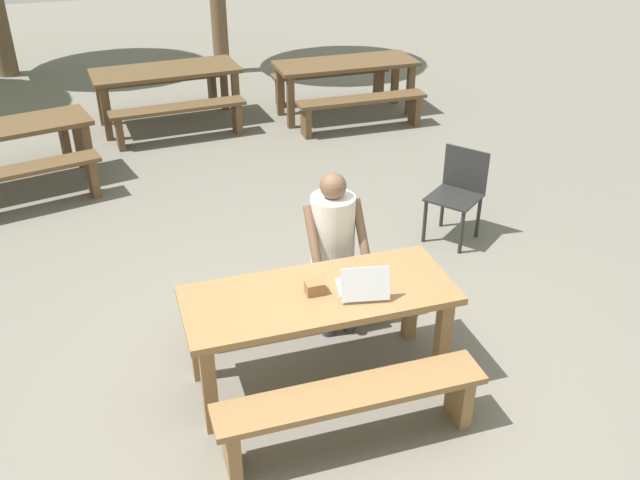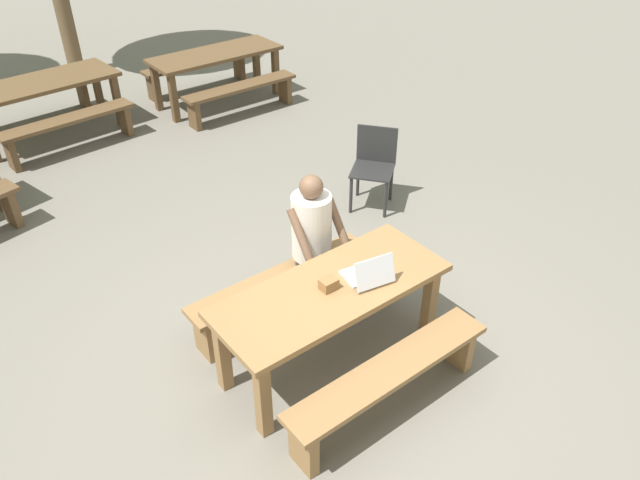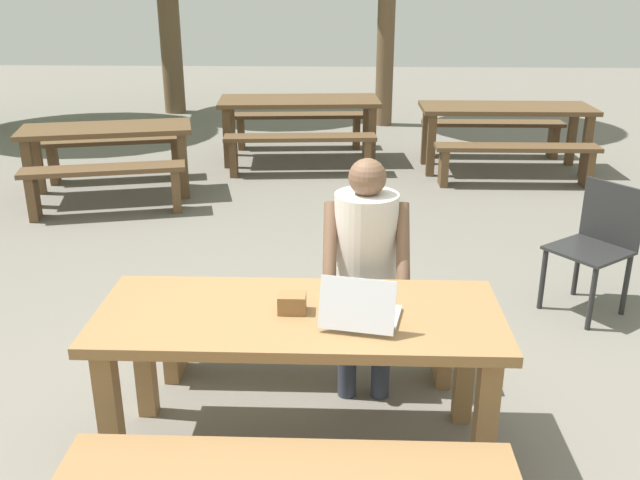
{
  "view_description": "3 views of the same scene",
  "coord_description": "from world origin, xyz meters",
  "px_view_note": "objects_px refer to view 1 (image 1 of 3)",
  "views": [
    {
      "loc": [
        -1.16,
        -3.69,
        3.34
      ],
      "look_at": [
        0.09,
        0.25,
        0.99
      ],
      "focal_mm": 39.22,
      "sensor_mm": 36.0,
      "label": 1
    },
    {
      "loc": [
        -2.22,
        -2.71,
        3.61
      ],
      "look_at": [
        0.09,
        0.25,
        0.99
      ],
      "focal_mm": 34.32,
      "sensor_mm": 36.0,
      "label": 2
    },
    {
      "loc": [
        0.2,
        -2.81,
        2.16
      ],
      "look_at": [
        0.09,
        0.25,
        0.99
      ],
      "focal_mm": 39.23,
      "sensor_mm": 36.0,
      "label": 3
    }
  ],
  "objects_px": {
    "picnic_table_rear": "(166,77)",
    "plastic_chair": "(458,192)",
    "small_pouch": "(315,288)",
    "picnic_table_mid": "(10,137)",
    "picnic_table_front": "(319,307)",
    "picnic_table_distant": "(346,70)",
    "person_seated": "(334,239)",
    "laptop": "(363,286)"
  },
  "relations": [
    {
      "from": "laptop",
      "to": "plastic_chair",
      "type": "distance_m",
      "value": 2.36
    },
    {
      "from": "small_pouch",
      "to": "person_seated",
      "type": "distance_m",
      "value": 0.72
    },
    {
      "from": "small_pouch",
      "to": "picnic_table_rear",
      "type": "height_order",
      "value": "small_pouch"
    },
    {
      "from": "plastic_chair",
      "to": "small_pouch",
      "type": "bearing_deg",
      "value": -87.6
    },
    {
      "from": "picnic_table_front",
      "to": "picnic_table_distant",
      "type": "distance_m",
      "value": 5.62
    },
    {
      "from": "picnic_table_front",
      "to": "small_pouch",
      "type": "distance_m",
      "value": 0.16
    },
    {
      "from": "person_seated",
      "to": "picnic_table_distant",
      "type": "distance_m",
      "value": 4.92
    },
    {
      "from": "picnic_table_distant",
      "to": "picnic_table_front",
      "type": "bearing_deg",
      "value": -111.63
    },
    {
      "from": "plastic_chair",
      "to": "picnic_table_mid",
      "type": "xyz_separation_m",
      "value": [
        -4.09,
        2.47,
        0.12
      ]
    },
    {
      "from": "picnic_table_mid",
      "to": "picnic_table_rear",
      "type": "bearing_deg",
      "value": 26.51
    },
    {
      "from": "laptop",
      "to": "picnic_table_mid",
      "type": "relative_size",
      "value": 0.21
    },
    {
      "from": "small_pouch",
      "to": "picnic_table_front",
      "type": "bearing_deg",
      "value": 8.82
    },
    {
      "from": "person_seated",
      "to": "picnic_table_mid",
      "type": "distance_m",
      "value": 4.27
    },
    {
      "from": "picnic_table_front",
      "to": "laptop",
      "type": "height_order",
      "value": "laptop"
    },
    {
      "from": "picnic_table_distant",
      "to": "picnic_table_rear",
      "type": "bearing_deg",
      "value": 170.77
    },
    {
      "from": "picnic_table_rear",
      "to": "plastic_chair",
      "type": "bearing_deg",
      "value": -65.18
    },
    {
      "from": "small_pouch",
      "to": "picnic_table_distant",
      "type": "bearing_deg",
      "value": 68.5
    },
    {
      "from": "picnic_table_front",
      "to": "laptop",
      "type": "relative_size",
      "value": 4.9
    },
    {
      "from": "picnic_table_mid",
      "to": "picnic_table_distant",
      "type": "xyz_separation_m",
      "value": [
        4.24,
        1.17,
        0.04
      ]
    },
    {
      "from": "picnic_table_front",
      "to": "picnic_table_mid",
      "type": "height_order",
      "value": "picnic_table_front"
    },
    {
      "from": "laptop",
      "to": "picnic_table_mid",
      "type": "xyz_separation_m",
      "value": [
        -2.48,
        4.17,
        -0.2
      ]
    },
    {
      "from": "picnic_table_front",
      "to": "small_pouch",
      "type": "height_order",
      "value": "small_pouch"
    },
    {
      "from": "picnic_table_front",
      "to": "person_seated",
      "type": "relative_size",
      "value": 1.42
    },
    {
      "from": "picnic_table_front",
      "to": "picnic_table_mid",
      "type": "distance_m",
      "value": 4.63
    },
    {
      "from": "person_seated",
      "to": "picnic_table_rear",
      "type": "distance_m",
      "value": 5.03
    },
    {
      "from": "plastic_chair",
      "to": "picnic_table_distant",
      "type": "bearing_deg",
      "value": 140.01
    },
    {
      "from": "plastic_chair",
      "to": "picnic_table_rear",
      "type": "bearing_deg",
      "value": 171.61
    },
    {
      "from": "plastic_chair",
      "to": "picnic_table_rear",
      "type": "distance_m",
      "value": 4.6
    },
    {
      "from": "person_seated",
      "to": "picnic_table_distant",
      "type": "xyz_separation_m",
      "value": [
        1.72,
        4.61,
        -0.12
      ]
    },
    {
      "from": "small_pouch",
      "to": "picnic_table_mid",
      "type": "xyz_separation_m",
      "value": [
        -2.18,
        4.07,
        -0.19
      ]
    },
    {
      "from": "small_pouch",
      "to": "plastic_chair",
      "type": "bearing_deg",
      "value": 39.97
    },
    {
      "from": "laptop",
      "to": "picnic_table_rear",
      "type": "bearing_deg",
      "value": -72.48
    },
    {
      "from": "picnic_table_front",
      "to": "picnic_table_distant",
      "type": "bearing_deg",
      "value": 68.77
    },
    {
      "from": "small_pouch",
      "to": "picnic_table_mid",
      "type": "bearing_deg",
      "value": 118.13
    },
    {
      "from": "picnic_table_mid",
      "to": "picnic_table_rear",
      "type": "xyz_separation_m",
      "value": [
        1.85,
        1.54,
        0.05
      ]
    },
    {
      "from": "picnic_table_front",
      "to": "laptop",
      "type": "xyz_separation_m",
      "value": [
        0.27,
        -0.1,
        0.18
      ]
    },
    {
      "from": "plastic_chair",
      "to": "picnic_table_mid",
      "type": "distance_m",
      "value": 4.78
    },
    {
      "from": "plastic_chair",
      "to": "picnic_table_mid",
      "type": "relative_size",
      "value": 0.49
    },
    {
      "from": "person_seated",
      "to": "plastic_chair",
      "type": "relative_size",
      "value": 1.47
    },
    {
      "from": "person_seated",
      "to": "picnic_table_distant",
      "type": "relative_size",
      "value": 0.66
    },
    {
      "from": "picnic_table_distant",
      "to": "plastic_chair",
      "type": "bearing_deg",
      "value": -92.83
    },
    {
      "from": "picnic_table_mid",
      "to": "picnic_table_distant",
      "type": "distance_m",
      "value": 4.4
    }
  ]
}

